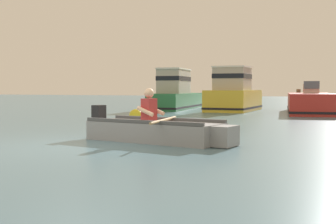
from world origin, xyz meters
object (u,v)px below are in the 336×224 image
object	(u,v)px
moored_boat_yellow	(234,94)
moored_boat_red	(310,104)
rowboat_with_person	(157,130)
moored_boat_green	(176,94)
mooring_buoy	(136,116)

from	to	relation	value
moored_boat_yellow	moored_boat_red	bearing A→B (deg)	-7.65
rowboat_with_person	moored_boat_green	distance (m)	15.65
moored_boat_green	moored_boat_yellow	size ratio (longest dim) A/B	1.44
moored_boat_yellow	mooring_buoy	bearing A→B (deg)	-95.53
mooring_buoy	moored_boat_green	bearing A→B (deg)	104.76
moored_boat_red	mooring_buoy	size ratio (longest dim) A/B	13.57
moored_boat_green	mooring_buoy	bearing A→B (deg)	-75.24
moored_boat_red	moored_boat_green	bearing A→B (deg)	170.76
moored_boat_yellow	moored_boat_red	xyz separation A→B (m)	(3.93, -0.53, -0.42)
moored_boat_yellow	mooring_buoy	size ratio (longest dim) A/B	9.37
moored_boat_green	mooring_buoy	distance (m)	10.49
moored_boat_green	moored_boat_red	bearing A→B (deg)	-9.24
rowboat_with_person	moored_boat_red	distance (m)	13.56
moored_boat_green	mooring_buoy	size ratio (longest dim) A/B	13.47
rowboat_with_person	moored_boat_yellow	distance (m)	14.08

